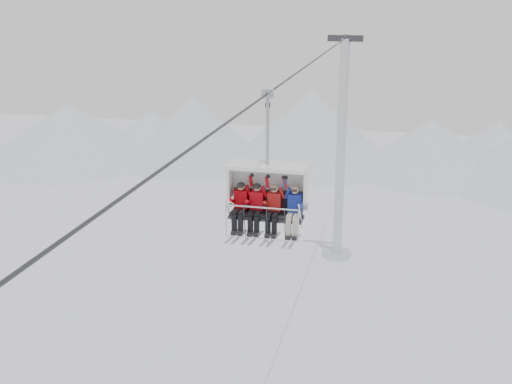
% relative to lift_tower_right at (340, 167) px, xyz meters
% --- Properties ---
extents(ridgeline, '(72.00, 21.00, 7.00)m').
position_rel_lift_tower_right_xyz_m(ridgeline, '(-1.58, 20.05, -2.94)').
color(ridgeline, silver).
rests_on(ridgeline, ground).
extents(lift_tower_right, '(2.00, 1.80, 13.48)m').
position_rel_lift_tower_right_xyz_m(lift_tower_right, '(0.00, 0.00, 0.00)').
color(lift_tower_right, silver).
rests_on(lift_tower_right, ground).
extents(haul_cable, '(0.06, 50.00, 0.06)m').
position_rel_lift_tower_right_xyz_m(haul_cable, '(0.00, -22.00, 7.52)').
color(haul_cable, '#323237').
rests_on(haul_cable, lift_tower_left).
extents(chairlift_carrier, '(2.21, 1.17, 3.98)m').
position_rel_lift_tower_right_xyz_m(chairlift_carrier, '(0.00, -20.53, 4.86)').
color(chairlift_carrier, black).
rests_on(chairlift_carrier, haul_cable).
extents(skier_far_left, '(0.38, 1.69, 1.53)m').
position_rel_lift_tower_right_xyz_m(skier_far_left, '(-0.73, -20.84, 4.40)').
color(skier_far_left, '#A8020A').
rests_on(skier_far_left, chairlift_carrier).
extents(skier_center_left, '(0.38, 1.69, 1.53)m').
position_rel_lift_tower_right_xyz_m(skier_center_left, '(-0.27, -20.84, 4.40)').
color(skier_center_left, red).
rests_on(skier_center_left, chairlift_carrier).
extents(skier_center_right, '(0.38, 1.69, 1.53)m').
position_rel_lift_tower_right_xyz_m(skier_center_right, '(0.22, -20.84, 4.40)').
color(skier_center_right, '#B01813').
rests_on(skier_center_right, chairlift_carrier).
extents(skier_far_right, '(0.38, 1.69, 1.53)m').
position_rel_lift_tower_right_xyz_m(skier_far_right, '(0.80, -20.84, 4.40)').
color(skier_far_right, '#182C99').
rests_on(skier_far_right, chairlift_carrier).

